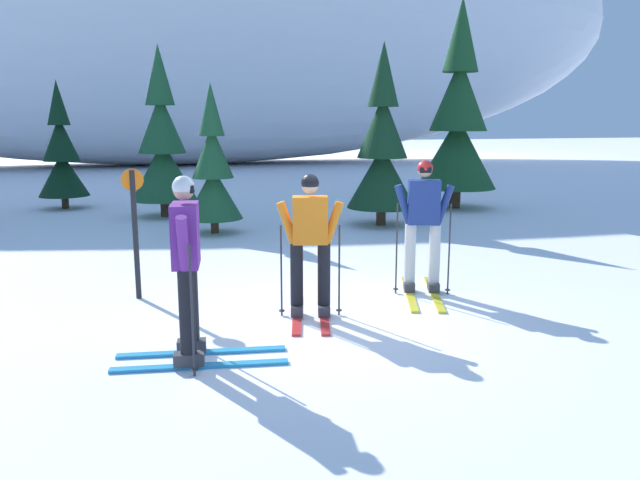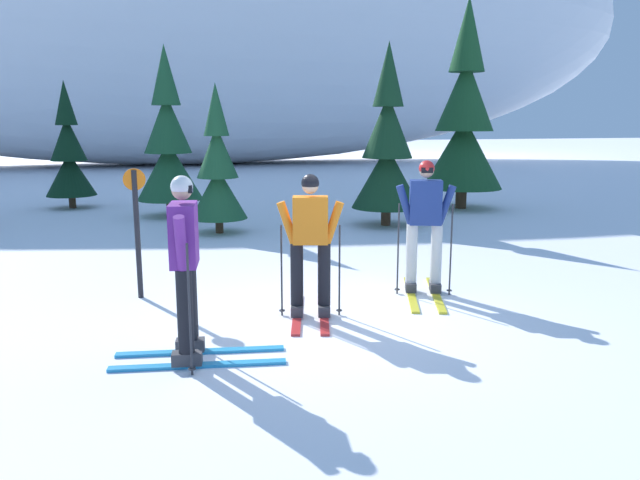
# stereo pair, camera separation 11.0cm
# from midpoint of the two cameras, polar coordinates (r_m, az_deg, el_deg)

# --- Properties ---
(ground_plane) EXTENTS (120.00, 120.00, 0.00)m
(ground_plane) POSITION_cam_midpoint_polar(r_m,az_deg,el_deg) (7.34, 0.41, -7.20)
(ground_plane) COLOR white
(skier_navy_jacket) EXTENTS (0.95, 1.72, 1.78)m
(skier_navy_jacket) POSITION_cam_midpoint_polar(r_m,az_deg,el_deg) (8.28, 9.12, 1.42)
(skier_navy_jacket) COLOR gold
(skier_navy_jacket) RESTS_ON ground
(skier_orange_jacket) EXTENTS (0.81, 1.62, 1.69)m
(skier_orange_jacket) POSITION_cam_midpoint_polar(r_m,az_deg,el_deg) (7.17, -1.34, -0.34)
(skier_orange_jacket) COLOR red
(skier_orange_jacket) RESTS_ON ground
(skier_purple_jacket) EXTENTS (1.71, 0.83, 1.80)m
(skier_purple_jacket) POSITION_cam_midpoint_polar(r_m,az_deg,el_deg) (5.96, -12.64, -2.28)
(skier_purple_jacket) COLOR #2893CC
(skier_purple_jacket) RESTS_ON ground
(pine_tree_left) EXTENTS (1.27, 1.27, 3.30)m
(pine_tree_left) POSITION_cam_midpoint_polar(r_m,az_deg,el_deg) (17.49, -22.89, 7.18)
(pine_tree_left) COLOR #47301E
(pine_tree_left) RESTS_ON ground
(pine_tree_center_left) EXTENTS (1.55, 1.55, 4.02)m
(pine_tree_center_left) POSITION_cam_midpoint_polar(r_m,az_deg,el_deg) (15.25, -14.55, 8.38)
(pine_tree_center_left) COLOR #47301E
(pine_tree_center_left) RESTS_ON ground
(pine_tree_center_right) EXTENTS (1.17, 1.17, 3.02)m
(pine_tree_center_right) POSITION_cam_midpoint_polar(r_m,az_deg,el_deg) (12.75, -10.08, 6.22)
(pine_tree_center_right) COLOR #47301E
(pine_tree_center_right) RESTS_ON ground
(pine_tree_right) EXTENTS (1.52, 1.52, 3.93)m
(pine_tree_right) POSITION_cam_midpoint_polar(r_m,az_deg,el_deg) (13.59, 5.52, 8.23)
(pine_tree_right) COLOR #47301E
(pine_tree_right) RESTS_ON ground
(pine_tree_far_right) EXTENTS (2.06, 2.06, 5.33)m
(pine_tree_far_right) POSITION_cam_midpoint_polar(r_m,az_deg,el_deg) (16.60, 12.42, 10.55)
(pine_tree_far_right) COLOR #47301E
(pine_tree_far_right) RESTS_ON ground
(snow_ridge_background) EXTENTS (49.27, 15.33, 15.94)m
(snow_ridge_background) POSITION_cam_midpoint_polar(r_m,az_deg,el_deg) (33.67, -13.33, 20.46)
(snow_ridge_background) COLOR white
(snow_ridge_background) RESTS_ON ground
(trail_marker_post) EXTENTS (0.28, 0.07, 1.69)m
(trail_marker_post) POSITION_cam_midpoint_polar(r_m,az_deg,el_deg) (8.28, -17.06, 1.18)
(trail_marker_post) COLOR black
(trail_marker_post) RESTS_ON ground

